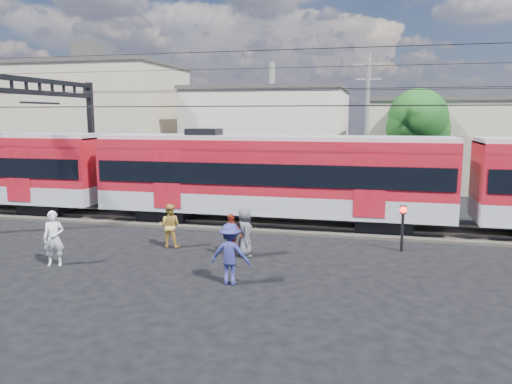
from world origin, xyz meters
TOP-DOWN VIEW (x-y plane):
  - ground at (0.00, 0.00)m, footprint 120.00×120.00m
  - track_bed at (0.00, 8.00)m, footprint 70.00×3.40m
  - rail_near at (0.00, 7.25)m, footprint 70.00×0.12m
  - rail_far at (0.00, 8.75)m, footprint 70.00×0.12m
  - commuter_train at (2.08, 8.00)m, footprint 50.30×3.08m
  - catenary at (-8.65, 8.00)m, footprint 70.00×9.30m
  - building_west at (-17.00, 24.00)m, footprint 14.28×10.20m
  - building_midwest at (-2.00, 27.00)m, footprint 12.24×12.24m
  - building_mideast at (14.00, 24.00)m, footprint 16.32×10.20m
  - utility_pole_mid at (6.00, 15.00)m, footprint 1.80×0.24m
  - tree_near at (9.19, 18.09)m, footprint 3.82×3.64m
  - pedestrian_a at (-4.03, 0.16)m, footprint 0.81×0.67m
  - pedestrian_b at (-1.14, 3.29)m, footprint 0.87×0.70m
  - pedestrian_c at (2.36, -0.27)m, footprint 1.22×0.70m
  - pedestrian_d at (1.55, 2.55)m, footprint 1.01×0.67m
  - pedestrian_e at (2.01, 2.77)m, footprint 0.88×1.03m
  - crossing_signal at (7.61, 4.75)m, footprint 0.26×0.26m

SIDE VIEW (x-z plane):
  - ground at x=0.00m, z-range 0.00..0.00m
  - track_bed at x=0.00m, z-range 0.00..0.12m
  - rail_near at x=0.00m, z-range 0.12..0.24m
  - rail_far at x=0.00m, z-range 0.12..0.24m
  - pedestrian_d at x=1.55m, z-range 0.00..1.60m
  - pedestrian_b at x=-1.14m, z-range 0.00..1.71m
  - pedestrian_e at x=2.01m, z-range 0.00..1.78m
  - pedestrian_c at x=2.36m, z-range 0.00..1.88m
  - pedestrian_a at x=-4.03m, z-range 0.00..1.89m
  - crossing_signal at x=7.61m, z-range 0.34..2.10m
  - commuter_train at x=2.08m, z-range 0.31..4.49m
  - building_mideast at x=14.00m, z-range 0.01..6.31m
  - building_midwest at x=-2.00m, z-range 0.01..7.31m
  - utility_pole_mid at x=6.00m, z-range 0.28..8.78m
  - building_west at x=-17.00m, z-range 0.01..9.31m
  - tree_near at x=9.19m, z-range 1.30..8.02m
  - catenary at x=-8.65m, z-range 1.38..8.89m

